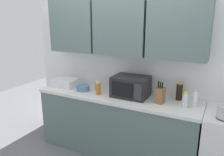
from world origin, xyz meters
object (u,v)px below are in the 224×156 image
object	(u,v)px
bottle_spice_jar	(97,85)
bottle_clear_tall	(185,100)
bottle_white_jar	(195,99)
knife_block	(160,95)
bowl_ceramic_small	(83,88)
dish_rack	(65,82)
bottle_amber_vinegar	(98,88)
bottle_soy_dark	(179,92)
microwave	(131,86)

from	to	relation	value
bottle_spice_jar	bottle_clear_tall	size ratio (longest dim) A/B	0.76
bottle_white_jar	knife_block	bearing A→B (deg)	-168.99
bottle_clear_tall	bowl_ceramic_small	world-z (taller)	bottle_clear_tall
bottle_white_jar	bottle_clear_tall	distance (m)	0.13
knife_block	bottle_clear_tall	xyz separation A→B (m)	(0.31, -0.01, -0.01)
dish_rack	bottle_amber_vinegar	size ratio (longest dim) A/B	2.01
bottle_spice_jar	bottle_amber_vinegar	world-z (taller)	bottle_amber_vinegar
bottle_soy_dark	bottle_spice_jar	world-z (taller)	bottle_soy_dark
knife_block	bottle_clear_tall	distance (m)	0.31
bottle_soy_dark	bowl_ceramic_small	xyz separation A→B (m)	(-1.34, -0.25, -0.07)
microwave	bottle_white_jar	bearing A→B (deg)	1.33
knife_block	bottle_clear_tall	world-z (taller)	knife_block
dish_rack	bottle_white_jar	size ratio (longest dim) A/B	1.82
bottle_amber_vinegar	bottle_clear_tall	bearing A→B (deg)	3.32
knife_block	bottle_spice_jar	distance (m)	0.98
microwave	knife_block	xyz separation A→B (m)	(0.42, -0.06, -0.04)
knife_block	bottle_spice_jar	xyz separation A→B (m)	(-0.97, 0.09, -0.03)
microwave	bottle_clear_tall	bearing A→B (deg)	-5.30
bottle_white_jar	bottle_amber_vinegar	bearing A→B (deg)	-173.02
bottle_spice_jar	bowl_ceramic_small	world-z (taller)	bottle_spice_jar
knife_block	bowl_ceramic_small	world-z (taller)	knife_block
bottle_white_jar	bowl_ceramic_small	size ratio (longest dim) A/B	1.10
knife_block	bowl_ceramic_small	size ratio (longest dim) A/B	1.50
bottle_soy_dark	bottle_spice_jar	distance (m)	1.18
knife_block	bottle_white_jar	world-z (taller)	knife_block
bottle_white_jar	microwave	bearing A→B (deg)	-178.67
bottle_amber_vinegar	bottle_clear_tall	world-z (taller)	bottle_clear_tall
bottle_white_jar	bottle_amber_vinegar	world-z (taller)	bottle_white_jar
dish_rack	microwave	bearing A→B (deg)	1.80
microwave	bottle_amber_vinegar	bearing A→B (deg)	-162.66
bottle_white_jar	bottle_clear_tall	world-z (taller)	bottle_white_jar
microwave	bottle_spice_jar	xyz separation A→B (m)	(-0.55, 0.03, -0.07)
dish_rack	bottle_amber_vinegar	world-z (taller)	bottle_amber_vinegar
microwave	dish_rack	world-z (taller)	microwave
bottle_spice_jar	bottle_clear_tall	xyz separation A→B (m)	(1.28, -0.10, 0.02)
microwave	bottle_soy_dark	size ratio (longest dim) A/B	1.99
bottle_spice_jar	bottle_soy_dark	bearing A→B (deg)	6.18
microwave	bottle_soy_dark	bearing A→B (deg)	14.50
dish_rack	bowl_ceramic_small	bearing A→B (deg)	-8.56
bottle_soy_dark	bottle_clear_tall	distance (m)	0.26
bottle_spice_jar	bowl_ceramic_small	distance (m)	0.22
bowl_ceramic_small	dish_rack	bearing A→B (deg)	171.44
dish_rack	bottle_soy_dark	bearing A→B (deg)	6.47
microwave	bottle_soy_dark	distance (m)	0.64
bowl_ceramic_small	bottle_amber_vinegar	bearing A→B (deg)	-9.01
bottle_soy_dark	bowl_ceramic_small	world-z (taller)	bottle_soy_dark
bottle_amber_vinegar	bottle_clear_tall	size ratio (longest dim) A/B	0.95
bottle_white_jar	bottle_amber_vinegar	xyz separation A→B (m)	(-1.27, -0.16, -0.01)
bottle_soy_dark	bottle_clear_tall	bearing A→B (deg)	-63.42
knife_block	bottle_clear_tall	size ratio (longest dim) A/B	1.43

